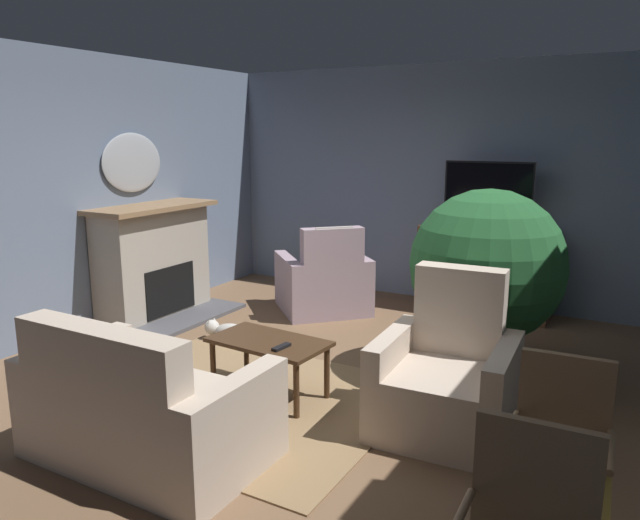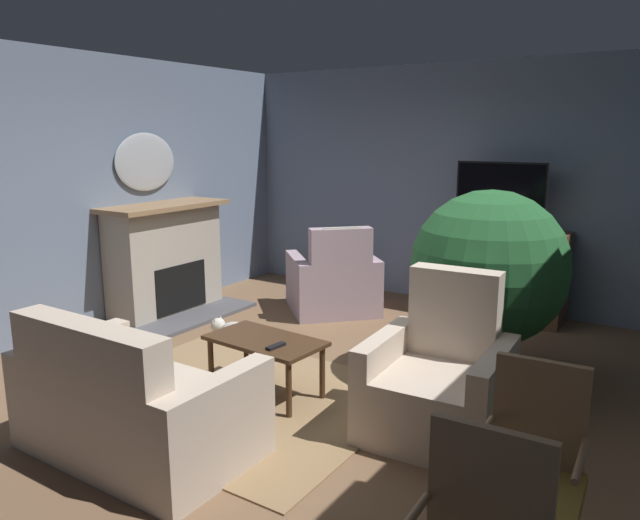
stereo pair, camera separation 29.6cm
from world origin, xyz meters
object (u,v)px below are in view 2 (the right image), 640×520
object	(u,v)px
side_chair_tucked_against_wall	(530,471)
coffee_table	(265,346)
sofa_floral	(132,407)
fireplace	(167,261)
potted_plant_tall_palm_by_window	(488,270)
cat	(235,331)
armchair_near_window	(333,284)
armchair_beside_cabinet	(439,385)
tv_cabinet	(497,275)
tv_remote	(276,346)
television	(500,194)
wall_mirror_oval	(146,162)

from	to	relation	value
side_chair_tucked_against_wall	coffee_table	bearing A→B (deg)	157.81
sofa_floral	fireplace	bearing A→B (deg)	132.94
potted_plant_tall_palm_by_window	cat	bearing A→B (deg)	-170.10
cat	armchair_near_window	bearing A→B (deg)	78.76
coffee_table	cat	xyz separation A→B (m)	(-1.01, 0.80, -0.29)
armchair_beside_cabinet	tv_cabinet	bearing A→B (deg)	99.63
side_chair_tucked_against_wall	tv_cabinet	bearing A→B (deg)	108.81
tv_cabinet	armchair_beside_cabinet	distance (m)	2.89
fireplace	tv_cabinet	distance (m)	3.65
fireplace	tv_remote	xyz separation A→B (m)	(2.45, -1.23, -0.13)
fireplace	coffee_table	size ratio (longest dim) A/B	1.62
television	armchair_beside_cabinet	size ratio (longest dim) A/B	0.88
cat	fireplace	bearing A→B (deg)	165.53
potted_plant_tall_palm_by_window	armchair_near_window	bearing A→B (deg)	154.46
coffee_table	fireplace	bearing A→B (deg)	153.64
television	cat	size ratio (longest dim) A/B	1.30
television	potted_plant_tall_palm_by_window	bearing A→B (deg)	-75.44
wall_mirror_oval	armchair_beside_cabinet	size ratio (longest dim) A/B	0.77
television	armchair_beside_cabinet	distance (m)	3.01
sofa_floral	cat	world-z (taller)	sofa_floral
tv_cabinet	side_chair_tucked_against_wall	world-z (taller)	side_chair_tucked_against_wall
wall_mirror_oval	tv_remote	world-z (taller)	wall_mirror_oval
tv_cabinet	armchair_near_window	xyz separation A→B (m)	(-1.59, -0.83, -0.14)
television	cat	distance (m)	3.12
side_chair_tucked_against_wall	fireplace	bearing A→B (deg)	155.66
wall_mirror_oval	cat	bearing A→B (deg)	-12.17
tv_cabinet	television	size ratio (longest dim) A/B	1.51
coffee_table	armchair_beside_cabinet	world-z (taller)	armchair_beside_cabinet
television	sofa_floral	bearing A→B (deg)	-103.89
armchair_beside_cabinet	wall_mirror_oval	bearing A→B (deg)	166.04
television	sofa_floral	world-z (taller)	television
tv_cabinet	potted_plant_tall_palm_by_window	world-z (taller)	potted_plant_tall_palm_by_window
television	armchair_beside_cabinet	bearing A→B (deg)	-80.19
fireplace	wall_mirror_oval	xyz separation A→B (m)	(-0.25, 0.00, 1.09)
tv_cabinet	cat	xyz separation A→B (m)	(-1.87, -2.21, -0.36)
wall_mirror_oval	side_chair_tucked_against_wall	distance (m)	5.24
cat	coffee_table	bearing A→B (deg)	-38.32
tv_remote	potted_plant_tall_palm_by_window	world-z (taller)	potted_plant_tall_palm_by_window
fireplace	side_chair_tucked_against_wall	bearing A→B (deg)	-24.34
armchair_near_window	fireplace	bearing A→B (deg)	-145.26
wall_mirror_oval	television	world-z (taller)	wall_mirror_oval
television	coffee_table	world-z (taller)	television
tv_cabinet	side_chair_tucked_against_wall	size ratio (longest dim) A/B	1.45
television	tv_remote	xyz separation A→B (m)	(-0.67, -3.07, -0.89)
wall_mirror_oval	tv_cabinet	distance (m)	4.05
fireplace	armchair_near_window	world-z (taller)	fireplace
fireplace	armchair_beside_cabinet	distance (m)	3.74
coffee_table	wall_mirror_oval	bearing A→B (deg)	155.92
armchair_beside_cabinet	television	bearing A→B (deg)	99.81
wall_mirror_oval	coffee_table	distance (m)	3.03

